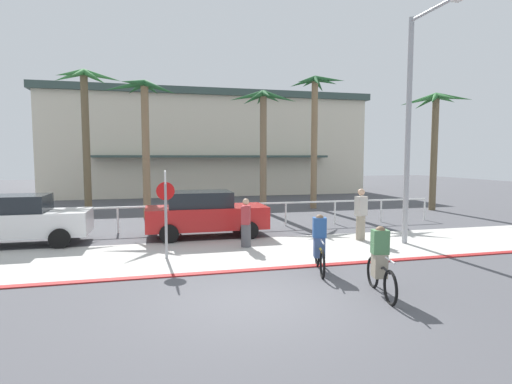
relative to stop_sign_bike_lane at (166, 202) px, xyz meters
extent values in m
plane|color=#4C4C51|center=(1.70, 6.03, -1.68)|extent=(80.00, 80.00, 0.00)
cube|color=beige|center=(1.70, 0.23, -1.67)|extent=(44.00, 4.00, 0.02)
cube|color=maroon|center=(1.70, -1.77, -1.66)|extent=(44.00, 0.24, 0.03)
cube|color=beige|center=(4.04, 22.95, 2.06)|extent=(24.34, 9.84, 7.48)
cube|color=#384C47|center=(4.04, 22.95, 6.05)|extent=(24.94, 10.44, 0.50)
cube|color=#384C47|center=(4.04, 17.53, 1.32)|extent=(17.04, 1.20, 0.16)
cylinder|color=white|center=(1.70, 4.53, -0.68)|extent=(20.54, 0.08, 0.08)
cylinder|color=white|center=(-4.00, 4.53, -1.18)|extent=(0.08, 0.08, 1.00)
cylinder|color=white|center=(-1.72, 4.53, -1.18)|extent=(0.08, 0.08, 1.00)
cylinder|color=white|center=(0.56, 4.53, -1.18)|extent=(0.08, 0.08, 1.00)
cylinder|color=white|center=(2.84, 4.53, -1.18)|extent=(0.08, 0.08, 1.00)
cylinder|color=white|center=(5.13, 4.53, -1.18)|extent=(0.08, 0.08, 1.00)
cylinder|color=white|center=(7.41, 4.53, -1.18)|extent=(0.08, 0.08, 1.00)
cylinder|color=white|center=(9.69, 4.53, -1.18)|extent=(0.08, 0.08, 1.00)
cylinder|color=white|center=(11.97, 4.53, -1.18)|extent=(0.08, 0.08, 1.00)
cylinder|color=gray|center=(0.00, 0.00, -0.58)|extent=(0.08, 0.08, 2.20)
cube|color=white|center=(0.00, 0.00, 0.70)|extent=(0.04, 0.56, 0.36)
cylinder|color=red|center=(0.00, 0.00, 0.30)|extent=(0.52, 0.03, 0.52)
cylinder|color=#9EA0A5|center=(7.96, 0.18, 2.07)|extent=(0.18, 0.18, 7.50)
cylinder|color=#9EA0A5|center=(7.96, -0.92, 5.72)|extent=(0.10, 2.20, 0.10)
cylinder|color=brown|center=(-3.58, 9.87, 1.88)|extent=(0.36, 0.36, 7.11)
cone|color=#387F3D|center=(-2.71, 9.87, 5.25)|extent=(1.82, 0.32, 0.68)
cone|color=#387F3D|center=(-3.14, 10.42, 5.27)|extent=(1.18, 1.37, 0.65)
cone|color=#387F3D|center=(-3.76, 10.65, 5.20)|extent=(0.69, 1.71, 0.78)
cone|color=#387F3D|center=(-4.34, 10.23, 5.25)|extent=(1.70, 1.04, 0.68)
cone|color=#387F3D|center=(-4.17, 9.59, 5.28)|extent=(1.37, 0.88, 0.63)
cone|color=#387F3D|center=(-3.75, 9.16, 5.21)|extent=(0.66, 1.58, 0.76)
cone|color=#387F3D|center=(-3.19, 9.38, 5.21)|extent=(1.10, 1.27, 0.75)
cylinder|color=#846B4C|center=(-0.69, 8.39, 1.55)|extent=(0.36, 0.36, 6.45)
cone|color=#235B2D|center=(0.04, 8.39, 4.55)|extent=(1.56, 0.32, 0.76)
cone|color=#235B2D|center=(-0.37, 8.93, 4.61)|extent=(0.95, 1.32, 0.65)
cone|color=#235B2D|center=(-1.09, 9.08, 4.62)|extent=(1.11, 1.60, 0.63)
cone|color=#235B2D|center=(-1.59, 8.39, 4.57)|extent=(1.88, 0.32, 0.73)
cone|color=#235B2D|center=(-1.16, 7.57, 4.65)|extent=(1.25, 1.84, 0.58)
cone|color=#235B2D|center=(-0.29, 7.69, 4.57)|extent=(1.12, 1.62, 0.73)
cylinder|color=#756047|center=(5.35, 9.10, 1.48)|extent=(0.36, 0.36, 6.31)
cone|color=#235B2D|center=(6.25, 9.10, 4.44)|extent=(1.87, 0.32, 0.70)
cone|color=#235B2D|center=(5.98, 9.74, 4.51)|extent=(1.53, 1.53, 0.58)
cone|color=#235B2D|center=(5.35, 9.76, 4.42)|extent=(0.32, 1.42, 0.74)
cone|color=#235B2D|center=(4.91, 9.54, 4.39)|extent=(1.19, 1.19, 0.79)
cone|color=#235B2D|center=(4.45, 9.10, 4.42)|extent=(1.87, 0.32, 0.75)
cone|color=#235B2D|center=(4.92, 8.68, 4.43)|extent=(1.15, 1.15, 0.71)
cone|color=#235B2D|center=(5.35, 8.50, 4.48)|extent=(0.32, 1.28, 0.63)
cone|color=#235B2D|center=(5.83, 8.62, 4.43)|extent=(1.26, 1.26, 0.72)
cylinder|color=#846B4C|center=(8.57, 9.88, 2.01)|extent=(0.36, 0.36, 7.37)
cone|color=#235B2D|center=(9.24, 9.88, 5.55)|extent=(1.41, 0.32, 0.58)
cone|color=#235B2D|center=(9.10, 10.55, 5.44)|extent=(1.37, 1.60, 0.80)
cone|color=#235B2D|center=(8.43, 10.49, 5.55)|extent=(0.60, 1.35, 0.59)
cone|color=#235B2D|center=(7.93, 10.19, 5.48)|extent=(1.49, 0.94, 0.72)
cone|color=#235B2D|center=(7.95, 9.58, 5.51)|extent=(1.45, 0.92, 0.67)
cone|color=#235B2D|center=(8.43, 9.29, 5.43)|extent=(0.61, 1.39, 0.82)
cone|color=#235B2D|center=(9.13, 9.17, 5.52)|extent=(1.42, 1.67, 0.65)
cylinder|color=brown|center=(14.72, 7.56, 1.47)|extent=(0.36, 0.36, 6.30)
cone|color=#2D6B33|center=(15.32, 7.56, 4.46)|extent=(1.29, 0.32, 0.64)
cone|color=#2D6B33|center=(15.25, 8.10, 4.46)|extent=(1.34, 1.34, 0.65)
cone|color=#2D6B33|center=(14.72, 8.48, 4.37)|extent=(0.32, 1.92, 0.83)
cone|color=#2D6B33|center=(14.05, 8.23, 4.42)|extent=(1.60, 1.60, 0.72)
cone|color=#2D6B33|center=(13.92, 7.56, 4.39)|extent=(1.68, 0.32, 0.79)
cone|color=#2D6B33|center=(14.15, 7.00, 4.35)|extent=(1.43, 1.43, 0.85)
cone|color=#2D6B33|center=(14.72, 6.75, 4.43)|extent=(0.32, 1.70, 0.70)
cone|color=#2D6B33|center=(15.34, 6.94, 4.45)|extent=(1.53, 1.53, 0.66)
cube|color=white|center=(-4.71, 3.08, -0.95)|extent=(4.40, 1.80, 0.80)
cube|color=#1E2328|center=(-4.96, 3.08, -0.27)|extent=(2.29, 1.58, 0.56)
cylinder|color=black|center=(-3.30, 3.98, -1.35)|extent=(0.66, 0.22, 0.66)
cylinder|color=black|center=(-3.30, 2.18, -1.35)|extent=(0.66, 0.22, 0.66)
cube|color=red|center=(1.55, 3.04, -0.95)|extent=(4.40, 1.80, 0.80)
cube|color=#1E2328|center=(1.30, 3.04, -0.27)|extent=(2.29, 1.58, 0.56)
cylinder|color=black|center=(2.96, 3.94, -1.35)|extent=(0.66, 0.22, 0.66)
cylinder|color=black|center=(2.96, 2.14, -1.35)|extent=(0.66, 0.22, 0.66)
cylinder|color=black|center=(0.14, 3.94, -1.35)|extent=(0.66, 0.22, 0.66)
cylinder|color=black|center=(0.14, 2.14, -1.35)|extent=(0.66, 0.22, 0.66)
torus|color=black|center=(3.66, -2.79, -1.35)|extent=(0.26, 0.71, 0.72)
torus|color=black|center=(3.96, -1.74, -1.35)|extent=(0.26, 0.71, 0.72)
cylinder|color=gold|center=(3.87, -2.06, -1.20)|extent=(0.24, 0.68, 0.35)
cylinder|color=gold|center=(3.72, -2.56, -1.06)|extent=(0.15, 0.38, 0.07)
cylinder|color=gold|center=(3.84, -2.15, -1.13)|extent=(0.05, 0.05, 0.44)
cylinder|color=silver|center=(3.67, -2.75, -0.80)|extent=(0.17, 0.49, 0.04)
cube|color=#384C7A|center=(3.84, -2.15, -1.07)|extent=(0.36, 0.38, 0.52)
cube|color=#2D5699|center=(3.84, -2.15, -0.55)|extent=(0.40, 0.34, 0.52)
sphere|color=brown|center=(3.84, -2.15, -0.32)|extent=(0.22, 0.22, 0.22)
torus|color=black|center=(4.27, -4.78, -1.35)|extent=(0.21, 0.72, 0.72)
torus|color=black|center=(4.50, -3.71, -1.35)|extent=(0.21, 0.72, 0.72)
cylinder|color=black|center=(4.43, -4.03, -1.20)|extent=(0.19, 0.69, 0.35)
cylinder|color=black|center=(4.32, -4.55, -1.06)|extent=(0.13, 0.38, 0.07)
cylinder|color=black|center=(4.41, -4.13, -1.13)|extent=(0.05, 0.05, 0.44)
cylinder|color=silver|center=(4.28, -4.73, -0.80)|extent=(0.14, 0.50, 0.04)
cube|color=gray|center=(4.41, -4.13, -1.07)|extent=(0.34, 0.37, 0.52)
cube|color=#4C7F51|center=(4.41, -4.13, -0.55)|extent=(0.39, 0.32, 0.52)
sphere|color=brown|center=(4.41, -4.13, -0.32)|extent=(0.22, 0.22, 0.22)
cylinder|color=gray|center=(6.76, 1.03, -1.23)|extent=(0.41, 0.41, 0.89)
cube|color=#B7B2A8|center=(6.76, 1.03, -0.45)|extent=(0.46, 0.37, 0.68)
sphere|color=#D6A884|center=(6.76, 1.03, 0.05)|extent=(0.24, 0.24, 0.24)
cylinder|color=#4C4C51|center=(2.57, 0.92, -1.29)|extent=(0.41, 0.41, 0.77)
cube|color=#A33338|center=(2.57, 0.92, -0.61)|extent=(0.39, 0.47, 0.60)
sphere|color=#D6A884|center=(2.57, 0.92, -0.17)|extent=(0.21, 0.21, 0.21)
camera|label=1|loc=(-0.27, -11.80, 1.27)|focal=28.35mm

